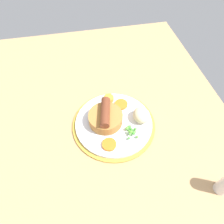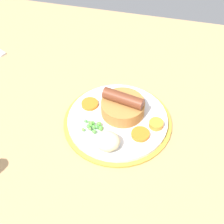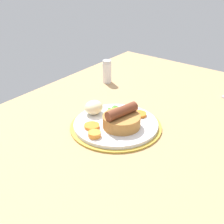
# 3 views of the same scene
# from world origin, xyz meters

# --- Properties ---
(dining_table) EXTENTS (1.10, 0.80, 0.03)m
(dining_table) POSITION_xyz_m (0.00, 0.00, 0.01)
(dining_table) COLOR tan
(dining_table) RESTS_ON ground
(dinner_plate) EXTENTS (0.24, 0.24, 0.01)m
(dinner_plate) POSITION_xyz_m (0.03, -0.04, 0.04)
(dinner_plate) COLOR #B79333
(dinner_plate) RESTS_ON dining_table
(sausage_pudding) EXTENTS (0.10, 0.10, 0.06)m
(sausage_pudding) POSITION_xyz_m (0.04, -0.02, 0.06)
(sausage_pudding) COLOR #AD7538
(sausage_pudding) RESTS_ON dinner_plate
(pea_pile) EXTENTS (0.05, 0.03, 0.02)m
(pea_pile) POSITION_xyz_m (-0.01, -0.08, 0.05)
(pea_pile) COLOR #53AB4E
(pea_pile) RESTS_ON dinner_plate
(potato_chunk_0) EXTENTS (0.06, 0.05, 0.04)m
(potato_chunk_0) POSITION_xyz_m (0.02, -0.12, 0.06)
(potato_chunk_0) COLOR beige
(potato_chunk_0) RESTS_ON dinner_plate
(carrot_slice_0) EXTENTS (0.05, 0.05, 0.01)m
(carrot_slice_0) POSITION_xyz_m (0.09, -0.07, 0.05)
(carrot_slice_0) COLOR orange
(carrot_slice_0) RESTS_ON dinner_plate
(carrot_slice_3) EXTENTS (0.05, 0.05, 0.01)m
(carrot_slice_3) POSITION_xyz_m (-0.04, -0.01, 0.05)
(carrot_slice_3) COLOR orange
(carrot_slice_3) RESTS_ON dinner_plate
(carrot_slice_5) EXTENTS (0.04, 0.04, 0.01)m
(carrot_slice_5) POSITION_xyz_m (0.11, -0.04, 0.05)
(carrot_slice_5) COLOR orange
(carrot_slice_5) RESTS_ON dinner_plate
(salt_shaker) EXTENTS (0.03, 0.03, 0.08)m
(salt_shaker) POSITION_xyz_m (-0.20, -0.25, 0.07)
(salt_shaker) COLOR silver
(salt_shaker) RESTS_ON dining_table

